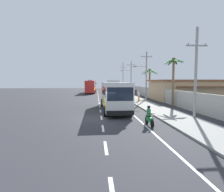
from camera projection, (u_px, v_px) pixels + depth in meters
ground_plane at (101, 118)px, 17.58m from camera, size 160.00×160.00×0.00m
sidewalk_kerb at (144, 104)px, 28.09m from camera, size 3.20×90.00×0.14m
lane_markings at (111, 101)px, 32.29m from camera, size 3.47×71.00×0.01m
boundary_wall at (160, 95)px, 32.31m from camera, size 0.24×60.00×2.21m
coach_bus_foreground at (114, 94)px, 22.12m from camera, size 3.06×11.20×3.61m
coach_bus_far_lane at (91, 86)px, 54.37m from camera, size 3.22×12.18×3.88m
motorcycle_beside_bus at (149, 117)px, 14.43m from camera, size 0.56×1.96×1.55m
motorcycle_trailing at (120, 98)px, 31.16m from camera, size 0.56×1.96×1.64m
pedestrian_near_kerb at (131, 94)px, 35.56m from camera, size 0.36×0.36×1.59m
pedestrian_midwalk at (139, 96)px, 30.55m from camera, size 0.36×0.36×1.73m
utility_pole_nearest at (196, 72)px, 16.77m from camera, size 1.99×0.24×8.27m
utility_pole_mid at (146, 75)px, 32.41m from camera, size 3.32×0.24×8.59m
utility_pole_far at (131, 77)px, 48.11m from camera, size 3.84×0.24×8.71m
utility_pole_distant at (123, 77)px, 63.79m from camera, size 2.11×0.24×9.87m
palm_nearest at (173, 72)px, 25.31m from camera, size 2.79×2.77×6.70m
palm_second at (150, 77)px, 39.09m from camera, size 3.81×3.77×6.13m
roadside_building at (190, 90)px, 34.37m from camera, size 13.98×9.46×3.74m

